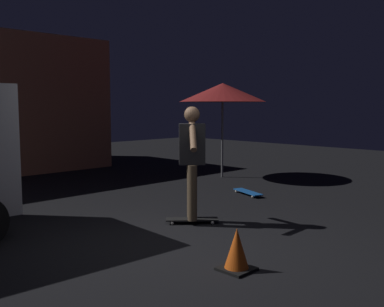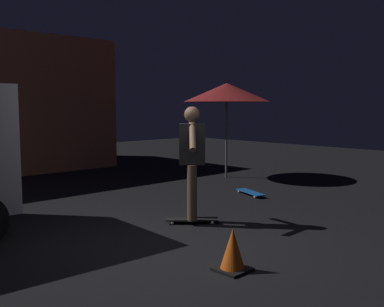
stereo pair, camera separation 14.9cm
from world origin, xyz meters
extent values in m
plane|color=black|center=(0.00, 0.00, 0.00)|extent=(28.00, 28.00, 0.00)
cylinder|color=slate|center=(4.65, 3.12, 1.10)|extent=(0.05, 0.05, 2.20)
cone|color=#A52626|center=(4.65, 3.12, 2.08)|extent=(2.10, 2.10, 0.45)
cube|color=black|center=(1.05, 0.55, 0.06)|extent=(0.71, 0.67, 0.02)
sphere|color=silver|center=(1.33, 0.41, 0.03)|extent=(0.05, 0.05, 0.05)
sphere|color=silver|center=(1.21, 0.28, 0.03)|extent=(0.05, 0.05, 0.05)
sphere|color=silver|center=(0.88, 0.81, 0.03)|extent=(0.05, 0.05, 0.05)
sphere|color=silver|center=(0.77, 0.68, 0.03)|extent=(0.05, 0.05, 0.05)
cube|color=#1959B2|center=(3.33, 1.28, 0.06)|extent=(0.45, 0.80, 0.02)
sphere|color=silver|center=(3.31, 0.97, 0.03)|extent=(0.05, 0.05, 0.05)
sphere|color=silver|center=(3.15, 1.02, 0.03)|extent=(0.05, 0.05, 0.05)
sphere|color=silver|center=(3.51, 1.53, 0.03)|extent=(0.05, 0.05, 0.05)
sphere|color=silver|center=(3.35, 1.59, 0.03)|extent=(0.05, 0.05, 0.05)
cylinder|color=brown|center=(1.12, 0.63, 0.48)|extent=(0.14, 0.14, 0.82)
cylinder|color=brown|center=(0.97, 0.46, 0.48)|extent=(0.14, 0.14, 0.82)
cube|color=#262628|center=(1.05, 0.55, 1.19)|extent=(0.43, 0.42, 0.60)
sphere|color=#936B4C|center=(1.05, 0.55, 1.62)|extent=(0.23, 0.23, 0.23)
cylinder|color=#936B4C|center=(1.19, 0.71, 1.34)|extent=(0.43, 0.46, 0.46)
cylinder|color=#936B4C|center=(0.90, 0.38, 1.34)|extent=(0.43, 0.46, 0.46)
cube|color=black|center=(0.03, -1.15, 0.01)|extent=(0.34, 0.34, 0.03)
cone|color=#EA5914|center=(0.03, -1.15, 0.23)|extent=(0.28, 0.28, 0.46)
camera|label=1|loc=(-3.55, -4.07, 1.74)|focal=41.66mm
camera|label=2|loc=(-3.45, -4.18, 1.74)|focal=41.66mm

